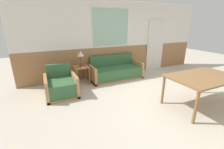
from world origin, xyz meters
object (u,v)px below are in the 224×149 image
at_px(armchair, 61,86).
at_px(couch, 116,72).
at_px(dining_table, 203,79).
at_px(side_table, 82,70).
at_px(table_lamp, 81,54).

bearing_deg(armchair, couch, 13.91).
bearing_deg(armchair, dining_table, -36.27).
height_order(side_table, table_lamp, table_lamp).
bearing_deg(table_lamp, side_table, -102.36).
bearing_deg(couch, armchair, -163.65).
bearing_deg(couch, table_lamp, 172.92).
height_order(couch, side_table, couch).
xyz_separation_m(couch, armchair, (-1.97, -0.58, 0.00)).
height_order(couch, table_lamp, table_lamp).
xyz_separation_m(couch, table_lamp, (-1.21, 0.15, 0.71)).
bearing_deg(armchair, table_lamp, 41.29).
distance_m(armchair, table_lamp, 1.27).
relative_size(table_lamp, dining_table, 0.31).
relative_size(couch, side_table, 3.25).
distance_m(armchair, side_table, 1.01).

